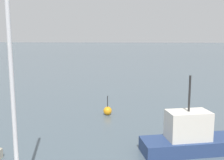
# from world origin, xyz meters

# --- Properties ---
(fishing_boat_1) EXTENTS (5.67, 3.19, 4.14)m
(fishing_boat_1) POSITION_xyz_m (5.20, 8.16, 0.81)
(fishing_boat_1) COLOR navy
(fishing_boat_1) RESTS_ON ground_plane
(channel_buoy_0) EXTENTS (0.66, 0.66, 1.53)m
(channel_buoy_0) POSITION_xyz_m (-0.15, 14.42, 0.34)
(channel_buoy_0) COLOR orange
(channel_buoy_0) RESTS_ON ground_plane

